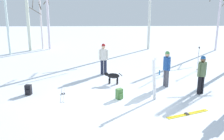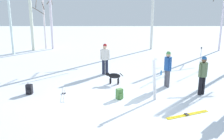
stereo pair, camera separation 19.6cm
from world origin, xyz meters
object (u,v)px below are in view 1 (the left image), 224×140
(person_4, at_px, (202,72))
(birch_tree_3, at_px, (47,16))
(ski_poles_0, at_px, (198,58))
(birch_tree_5, at_px, (220,9))
(dog, at_px, (113,76))
(backpack_1, at_px, (28,90))
(water_bottle_1, at_px, (160,73))
(backpack_0, at_px, (119,94))
(ski_pair_lying_0, at_px, (188,114))
(person_3, at_px, (167,66))
(ski_pair_planted_0, at_px, (154,79))
(ski_pair_lying_1, at_px, (63,94))
(person_2, at_px, (104,57))
(birch_tree_2, at_px, (40,16))
(water_bottle_0, at_px, (203,76))

(person_4, relative_size, birch_tree_3, 0.33)
(ski_poles_0, height_order, birch_tree_5, birch_tree_5)
(ski_poles_0, bearing_deg, dog, -155.77)
(backpack_1, relative_size, water_bottle_1, 1.69)
(dog, distance_m, birch_tree_3, 10.65)
(backpack_0, bearing_deg, backpack_1, 171.75)
(birch_tree_3, bearing_deg, ski_pair_lying_0, -58.71)
(birch_tree_3, bearing_deg, person_3, -51.60)
(person_3, distance_m, birch_tree_5, 10.89)
(backpack_1, bearing_deg, dog, 20.92)
(ski_pair_planted_0, distance_m, birch_tree_5, 12.72)
(ski_pair_lying_1, height_order, water_bottle_1, water_bottle_1)
(person_2, bearing_deg, backpack_0, -79.27)
(person_3, xyz_separation_m, birch_tree_2, (-8.12, 9.58, 1.71))
(ski_poles_0, relative_size, birch_tree_2, 0.28)
(ski_pair_lying_0, distance_m, ski_pair_lying_1, 5.28)
(birch_tree_2, bearing_deg, backpack_0, -62.36)
(backpack_0, distance_m, birch_tree_5, 13.61)
(ski_pair_lying_1, bearing_deg, person_3, 12.29)
(person_3, bearing_deg, ski_pair_lying_1, -167.71)
(birch_tree_3, bearing_deg, water_bottle_1, -44.79)
(ski_pair_lying_0, bearing_deg, ski_poles_0, 68.26)
(person_3, relative_size, ski_pair_lying_0, 1.01)
(ski_pair_planted_0, relative_size, water_bottle_1, 6.83)
(person_2, height_order, ski_poles_0, person_2)
(person_3, relative_size, ski_pair_lying_1, 0.92)
(person_4, relative_size, dog, 1.93)
(person_2, relative_size, ski_pair_lying_0, 1.01)
(birch_tree_3, bearing_deg, dog, -61.11)
(water_bottle_1, xyz_separation_m, birch_tree_3, (-7.65, 7.59, 2.57))
(dog, bearing_deg, birch_tree_5, 44.42)
(backpack_1, relative_size, birch_tree_3, 0.08)
(person_3, xyz_separation_m, backpack_0, (-2.29, -1.56, -0.77))
(ski_pair_lying_0, bearing_deg, ski_pair_lying_1, 156.76)
(person_2, height_order, ski_pair_lying_0, person_2)
(water_bottle_0, xyz_separation_m, water_bottle_1, (-2.19, 0.59, 0.01))
(ski_poles_0, bearing_deg, water_bottle_0, -96.47)
(person_4, height_order, birch_tree_5, birch_tree_5)
(birch_tree_5, bearing_deg, birch_tree_2, 176.86)
(person_2, relative_size, ski_pair_lying_1, 0.92)
(ski_pair_planted_0, bearing_deg, birch_tree_2, 122.89)
(ski_pair_lying_1, relative_size, birch_tree_2, 0.37)
(dog, xyz_separation_m, water_bottle_0, (4.82, 0.92, -0.27))
(dog, relative_size, ski_poles_0, 0.62)
(person_4, bearing_deg, birch_tree_3, 129.93)
(person_2, bearing_deg, ski_pair_planted_0, -60.55)
(ski_pair_lying_1, xyz_separation_m, birch_tree_3, (-2.84, 10.57, 2.69))
(water_bottle_1, bearing_deg, ski_pair_lying_0, -89.57)
(person_4, xyz_separation_m, birch_tree_5, (4.71, 9.84, 2.25))
(ski_poles_0, distance_m, birch_tree_2, 12.76)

